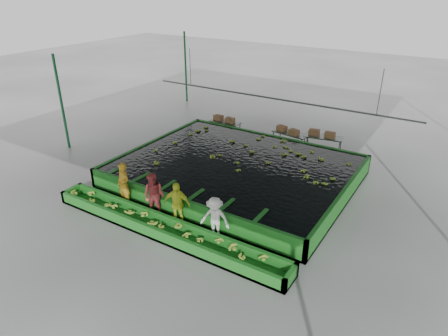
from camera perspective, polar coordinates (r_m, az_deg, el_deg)
The scene contains 21 objects.
ground at distance 17.24m, azimuth -0.89°, elevation -3.61°, with size 80.00×80.00×0.00m, color gray.
shed_roof at distance 15.43m, azimuth -1.01°, elevation 12.82°, with size 20.00×22.00×0.04m, color gray.
shed_posts at distance 16.17m, azimuth -0.94°, elevation 4.15°, with size 20.00×22.00×5.00m, color #175A30, non-canonical shape.
flotation_tank at distance 18.16m, azimuth 1.68°, elevation -0.41°, with size 10.00×8.00×0.90m, color #1C6E1D, non-canonical shape.
tank_water at distance 17.99m, azimuth 1.69°, elevation 0.73°, with size 9.70×7.70×0.00m, color black.
sorting_trough at distance 14.67m, azimuth -8.64°, elevation -8.53°, with size 10.00×1.00×0.50m, color #1C6E1D, non-canonical shape.
cableway_rail at distance 20.17m, azimuth 6.92°, elevation 9.85°, with size 0.08×0.08×14.00m, color #59605B.
rail_hanger_left at distance 22.45m, azimuth -4.85°, elevation 14.18°, with size 0.04×0.04×2.00m, color #59605B.
rail_hanger_right at distance 18.43m, azimuth 21.42°, elevation 10.01°, with size 0.04×0.04×2.00m, color #59605B.
worker_a at distance 16.46m, azimuth -14.13°, elevation -2.32°, with size 0.67×0.44×1.84m, color #BD881D.
worker_b at distance 15.46m, azimuth -9.97°, elevation -3.89°, with size 0.88×0.68×1.80m, color #BD4144.
worker_c at distance 14.84m, azimuth -6.76°, elevation -5.12°, with size 1.03×0.43×1.75m, color yellow.
worker_d at distance 14.01m, azimuth -1.32°, elevation -7.22°, with size 1.06×0.61×1.63m, color white.
packing_table_left at distance 23.47m, azimuth 0.14°, elevation 5.68°, with size 1.82×0.73×0.83m, color #59605B, non-canonical shape.
packing_table_mid at distance 21.91m, azimuth 9.44°, elevation 3.91°, with size 1.94×0.78×0.88m, color #59605B, non-canonical shape.
packing_table_right at distance 21.70m, azimuth 13.89°, elevation 3.31°, with size 1.99×0.79×0.90m, color #59605B, non-canonical shape.
box_stack_left at distance 23.40m, azimuth 0.02°, elevation 6.70°, with size 1.33×0.37×0.29m, color #8E5F3A, non-canonical shape.
box_stack_mid at distance 21.72m, azimuth 9.07°, elevation 4.99°, with size 1.33×0.37×0.29m, color #8E5F3A, non-canonical shape.
box_stack_right at distance 21.52m, azimuth 13.79°, elevation 4.43°, with size 1.36×0.38×0.29m, color #8E5F3A, non-canonical shape.
floating_bananas at distance 18.62m, azimuth 2.95°, elevation 1.61°, with size 9.25×6.31×0.13m, color #8AB133, non-canonical shape.
trough_bananas at distance 14.59m, azimuth -8.68°, elevation -8.04°, with size 9.71×0.65×0.13m, color #8AB133, non-canonical shape.
Camera 1 is at (8.23, -12.60, 8.41)m, focal length 32.00 mm.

